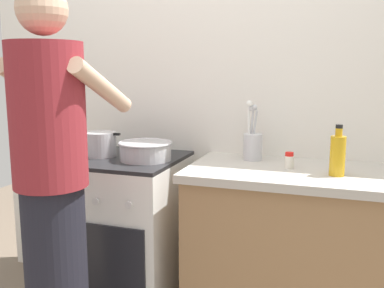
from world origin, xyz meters
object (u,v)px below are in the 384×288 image
(mixing_bowl, at_px, (145,150))
(oil_bottle, at_px, (338,155))
(utensil_crock, at_px, (253,143))
(person, at_px, (53,195))
(pot, at_px, (100,144))
(stove_range, at_px, (127,235))
(spice_bottle, at_px, (289,161))

(mixing_bowl, bearing_deg, oil_bottle, -2.26)
(oil_bottle, bearing_deg, utensil_crock, 152.18)
(oil_bottle, height_order, person, person)
(pot, height_order, utensil_crock, utensil_crock)
(stove_range, xyz_separation_m, pot, (-0.14, -0.01, 0.52))
(mixing_bowl, xyz_separation_m, oil_bottle, (0.96, -0.04, 0.04))
(stove_range, height_order, oil_bottle, oil_bottle)
(stove_range, relative_size, mixing_bowl, 3.14)
(person, bearing_deg, utensil_crock, 49.19)
(pot, height_order, oil_bottle, oil_bottle)
(mixing_bowl, bearing_deg, spice_bottle, 3.49)
(stove_range, distance_m, mixing_bowl, 0.52)
(stove_range, height_order, person, person)
(spice_bottle, bearing_deg, pot, -178.25)
(utensil_crock, bearing_deg, pot, -167.96)
(spice_bottle, bearing_deg, mixing_bowl, -176.51)
(pot, xyz_separation_m, utensil_crock, (0.81, 0.17, 0.02))
(pot, relative_size, mixing_bowl, 0.85)
(utensil_crock, bearing_deg, person, -130.81)
(person, bearing_deg, stove_range, 89.68)
(utensil_crock, xyz_separation_m, spice_bottle, (0.21, -0.14, -0.05))
(stove_range, height_order, pot, pot)
(pot, xyz_separation_m, person, (0.14, -0.61, -0.11))
(pot, height_order, person, person)
(mixing_bowl, relative_size, person, 0.17)
(mixing_bowl, bearing_deg, utensil_crock, 19.36)
(utensil_crock, relative_size, oil_bottle, 1.36)
(mixing_bowl, height_order, spice_bottle, mixing_bowl)
(utensil_crock, xyz_separation_m, oil_bottle, (0.43, -0.23, 0.01))
(spice_bottle, relative_size, person, 0.05)
(utensil_crock, relative_size, person, 0.19)
(pot, distance_m, spice_bottle, 1.02)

